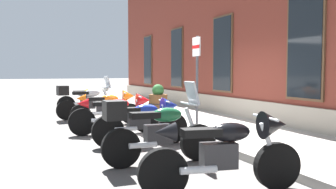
{
  "coord_description": "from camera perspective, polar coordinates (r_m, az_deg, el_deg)",
  "views": [
    {
      "loc": [
        8.7,
        -3.53,
        1.53
      ],
      "look_at": [
        0.41,
        -0.15,
        0.96
      ],
      "focal_mm": 39.29,
      "sensor_mm": 36.0,
      "label": 1
    }
  ],
  "objects": [
    {
      "name": "sidewalk",
      "position": [
        10.09,
        7.19,
        -4.73
      ],
      "size": [
        32.35,
        2.75,
        0.14
      ],
      "primitive_type": "cube",
      "color": "gray",
      "rests_on": "ground_plane"
    },
    {
      "name": "barrel_planter",
      "position": [
        12.35,
        -1.55,
        -1.0
      ],
      "size": [
        0.66,
        0.66,
        0.96
      ],
      "color": "brown",
      "rests_on": "sidewalk"
    },
    {
      "name": "motorcycle_orange_sport",
      "position": [
        10.65,
        -9.18,
        -1.74
      ],
      "size": [
        0.62,
        2.01,
        0.99
      ],
      "color": "black",
      "rests_on": "ground_plane"
    },
    {
      "name": "brick_pub_facade",
      "position": [
        12.58,
        23.51,
        13.32
      ],
      "size": [
        26.35,
        5.18,
        7.45
      ],
      "color": "maroon",
      "rests_on": "ground_plane"
    },
    {
      "name": "ground_plane",
      "position": [
        9.51,
        -0.1,
        -5.64
      ],
      "size": [
        140.0,
        140.0,
        0.0
      ],
      "primitive_type": "plane",
      "color": "#565451"
    },
    {
      "name": "motorcycle_red_sport",
      "position": [
        9.03,
        -7.77,
        -2.68
      ],
      "size": [
        0.62,
        2.2,
        0.99
      ],
      "color": "black",
      "rests_on": "ground_plane"
    },
    {
      "name": "motorcycle_black_sport",
      "position": [
        4.68,
        9.45,
        -8.39
      ],
      "size": [
        0.64,
        2.12,
        1.03
      ],
      "color": "black",
      "rests_on": "ground_plane"
    },
    {
      "name": "lane_stripe",
      "position": [
        8.84,
        -19.84,
        -6.54
      ],
      "size": [
        32.35,
        0.12,
        0.01
      ],
      "primitive_type": "cube",
      "color": "silver",
      "rests_on": "ground_plane"
    },
    {
      "name": "motorcycle_blue_sport",
      "position": [
        7.61,
        -3.66,
        -3.85
      ],
      "size": [
        0.62,
        2.04,
        0.98
      ],
      "color": "black",
      "rests_on": "ground_plane"
    },
    {
      "name": "parking_sign",
      "position": [
        8.64,
        4.49,
        3.94
      ],
      "size": [
        0.36,
        0.07,
        2.21
      ],
      "color": "#4C4C51",
      "rests_on": "sidewalk"
    },
    {
      "name": "motorcycle_silver_touring",
      "position": [
        12.06,
        -12.65,
        -1.02
      ],
      "size": [
        0.67,
        2.1,
        1.38
      ],
      "color": "black",
      "rests_on": "ground_plane"
    },
    {
      "name": "motorcycle_yellow_naked",
      "position": [
        13.62,
        -12.22,
        -0.87
      ],
      "size": [
        0.62,
        2.19,
        0.97
      ],
      "color": "black",
      "rests_on": "ground_plane"
    },
    {
      "name": "motorcycle_green_touring",
      "position": [
        6.01,
        -2.05,
        -5.6
      ],
      "size": [
        0.62,
        1.99,
        1.36
      ],
      "color": "black",
      "rests_on": "ground_plane"
    }
  ]
}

